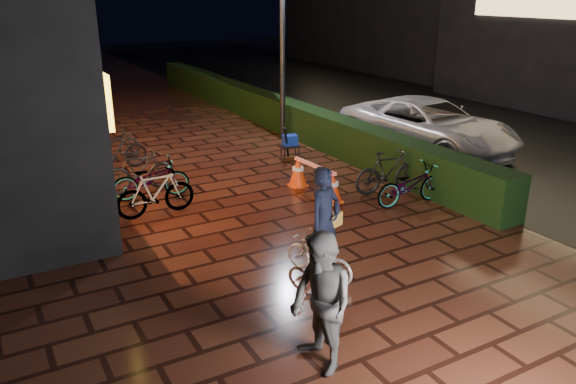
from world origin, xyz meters
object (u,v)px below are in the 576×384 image
bystander_person (321,304)px  cyclist (322,238)px  van (428,126)px  traffic_barrier (314,179)px  cart_assembly (290,141)px

bystander_person → cyclist: (1.22, 1.88, -0.19)m
bystander_person → van: 10.24m
bystander_person → cyclist: cyclist is taller
van → cyclist: cyclist is taller
van → cyclist: bearing=-153.3°
van → traffic_barrier: bearing=-172.0°
bystander_person → cyclist: size_ratio=0.95×
cyclist → cart_assembly: 6.62m
bystander_person → van: bystander_person is taller
van → cyclist: (-6.56, -4.78, -0.05)m
traffic_barrier → cart_assembly: size_ratio=1.82×
traffic_barrier → van: bearing=17.3°
bystander_person → cart_assembly: size_ratio=1.86×
bystander_person → cart_assembly: 8.85m
van → cyclist: size_ratio=2.83×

